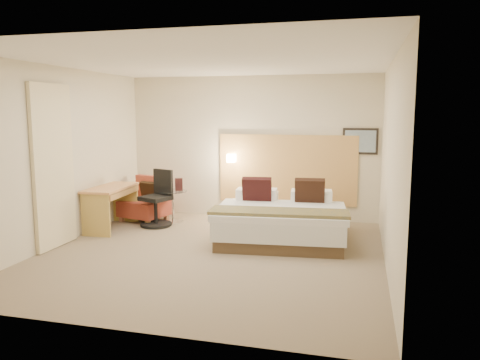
% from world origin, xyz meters
% --- Properties ---
extents(floor, '(4.80, 5.00, 0.02)m').
position_xyz_m(floor, '(0.00, 0.00, -0.01)').
color(floor, '#796751').
rests_on(floor, ground).
extents(ceiling, '(4.80, 5.00, 0.02)m').
position_xyz_m(ceiling, '(0.00, 0.00, 2.71)').
color(ceiling, white).
rests_on(ceiling, floor).
extents(wall_back, '(4.80, 0.02, 2.70)m').
position_xyz_m(wall_back, '(0.00, 2.51, 1.35)').
color(wall_back, beige).
rests_on(wall_back, floor).
extents(wall_front, '(4.80, 0.02, 2.70)m').
position_xyz_m(wall_front, '(0.00, -2.51, 1.35)').
color(wall_front, beige).
rests_on(wall_front, floor).
extents(wall_left, '(0.02, 5.00, 2.70)m').
position_xyz_m(wall_left, '(-2.41, 0.00, 1.35)').
color(wall_left, beige).
rests_on(wall_left, floor).
extents(wall_right, '(0.02, 5.00, 2.70)m').
position_xyz_m(wall_right, '(2.41, 0.00, 1.35)').
color(wall_right, beige).
rests_on(wall_right, floor).
extents(headboard_panel, '(2.60, 0.04, 1.30)m').
position_xyz_m(headboard_panel, '(0.70, 2.47, 0.95)').
color(headboard_panel, tan).
rests_on(headboard_panel, wall_back).
extents(art_frame, '(0.62, 0.03, 0.47)m').
position_xyz_m(art_frame, '(2.02, 2.48, 1.50)').
color(art_frame, black).
rests_on(art_frame, wall_back).
extents(art_canvas, '(0.54, 0.01, 0.39)m').
position_xyz_m(art_canvas, '(2.02, 2.46, 1.50)').
color(art_canvas, '#748BA0').
rests_on(art_canvas, wall_back).
extents(lamp_arm, '(0.02, 0.12, 0.02)m').
position_xyz_m(lamp_arm, '(-0.35, 2.42, 1.15)').
color(lamp_arm, silver).
rests_on(lamp_arm, wall_back).
extents(lamp_shade, '(0.15, 0.15, 0.15)m').
position_xyz_m(lamp_shade, '(-0.35, 2.36, 1.15)').
color(lamp_shade, '#F9E8C2').
rests_on(lamp_shade, wall_back).
extents(curtain, '(0.06, 0.90, 2.42)m').
position_xyz_m(curtain, '(-2.36, -0.25, 1.22)').
color(curtain, beige).
rests_on(curtain, wall_left).
extents(bottle_a, '(0.08, 0.08, 0.21)m').
position_xyz_m(bottle_a, '(-1.34, 1.65, 0.70)').
color(bottle_a, '#7CAEC0').
rests_on(bottle_a, side_table).
extents(menu_folder, '(0.15, 0.10, 0.23)m').
position_xyz_m(menu_folder, '(-1.17, 1.69, 0.71)').
color(menu_folder, '#3A1818').
rests_on(menu_folder, side_table).
extents(bed, '(2.13, 2.09, 0.96)m').
position_xyz_m(bed, '(0.85, 1.03, 0.31)').
color(bed, '#463423').
rests_on(bed, floor).
extents(lounge_chair, '(0.92, 0.85, 0.81)m').
position_xyz_m(lounge_chair, '(-1.84, 1.72, 0.32)').
color(lounge_chair, '#B87357').
rests_on(lounge_chair, floor).
extents(side_table, '(0.69, 0.69, 0.59)m').
position_xyz_m(side_table, '(-1.28, 1.66, 0.33)').
color(side_table, white).
rests_on(side_table, floor).
extents(desk, '(0.61, 1.22, 0.74)m').
position_xyz_m(desk, '(-2.11, 0.97, 0.59)').
color(desk, tan).
rests_on(desk, floor).
extents(desk_chair, '(0.72, 0.72, 0.99)m').
position_xyz_m(desk_chair, '(-1.45, 1.37, 0.41)').
color(desk_chair, black).
rests_on(desk_chair, floor).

